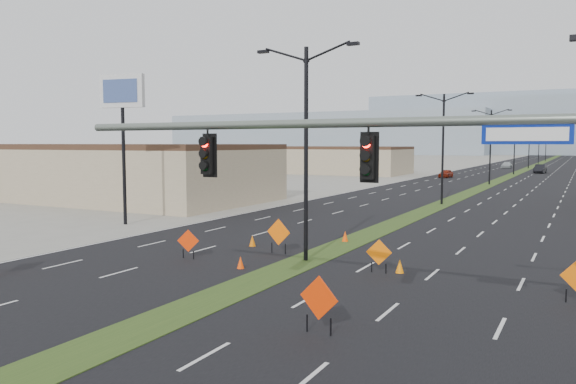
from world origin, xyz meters
The scene contains 27 objects.
ground centered at (0.00, 0.00, 0.00)m, with size 600.00×600.00×0.00m, color gray.
road_surface centered at (0.00, 100.00, 0.00)m, with size 25.00×400.00×0.02m, color black.
median_strip centered at (0.00, 100.00, 0.00)m, with size 2.00×400.00×0.04m, color #274117.
building_sw_near centered at (-35.00, 30.00, 2.50)m, with size 40.00×16.00×5.00m, color tan.
building_sw_far centered at (-32.00, 85.00, 2.25)m, with size 30.00×14.00×4.50m, color tan.
mesa_west centered at (-120.00, 280.00, 11.00)m, with size 180.00×50.00×22.00m, color #8799A8.
mesa_backdrop centered at (-30.00, 320.00, 16.00)m, with size 140.00×50.00×32.00m, color #8799A8.
signal_mast centered at (8.56, 2.00, 4.79)m, with size 16.30×0.60×8.00m.
streetlight_0 centered at (0.00, 12.00, 5.42)m, with size 5.15×0.24×10.02m.
streetlight_1 centered at (0.00, 40.00, 5.42)m, with size 5.15×0.24×10.02m.
streetlight_2 centered at (0.00, 68.00, 5.42)m, with size 5.15×0.24×10.02m.
streetlight_3 centered at (0.00, 96.00, 5.42)m, with size 5.15×0.24×10.02m.
streetlight_4 centered at (0.00, 124.00, 5.42)m, with size 5.15×0.24×10.02m.
streetlight_5 centered at (0.00, 152.00, 5.42)m, with size 5.15×0.24×10.02m.
streetlight_6 centered at (0.00, 180.00, 5.42)m, with size 5.15×0.24×10.02m.
car_left centered at (-8.67, 81.02, 0.67)m, with size 1.58×3.92×1.33m, color maroon.
car_mid centered at (3.86, 103.02, 0.82)m, with size 1.74×4.98×1.64m, color black.
car_far centered at (-4.48, 123.64, 0.69)m, with size 1.93×4.74×1.38m, color #B4BBBF.
construction_sign_1 centered at (-2.00, 12.94, 1.05)m, with size 1.34×0.12×1.78m.
construction_sign_2 centered at (-5.24, 9.78, 0.83)m, with size 1.02×0.42×1.43m.
construction_sign_3 centered at (3.88, 11.25, 0.86)m, with size 1.09×0.28×1.47m.
construction_sign_4 centered at (4.88, 3.00, 1.03)m, with size 1.30×0.24×1.75m.
cone_0 centered at (-4.23, 14.02, 0.31)m, with size 0.37×0.37×0.61m, color #E36704.
cone_1 centered at (-1.84, 9.16, 0.28)m, with size 0.33×0.33×0.56m, color #FF4405.
cone_2 centered at (4.67, 11.67, 0.30)m, with size 0.37×0.37×0.61m, color orange.
cone_3 centered at (-0.31, 17.66, 0.32)m, with size 0.38×0.38×0.64m, color #FF4B05.
pole_sign_west centered at (-16.41, 17.03, 8.39)m, with size 3.34×0.91×10.22m.
Camera 1 is at (11.62, -11.53, 5.58)m, focal length 35.00 mm.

